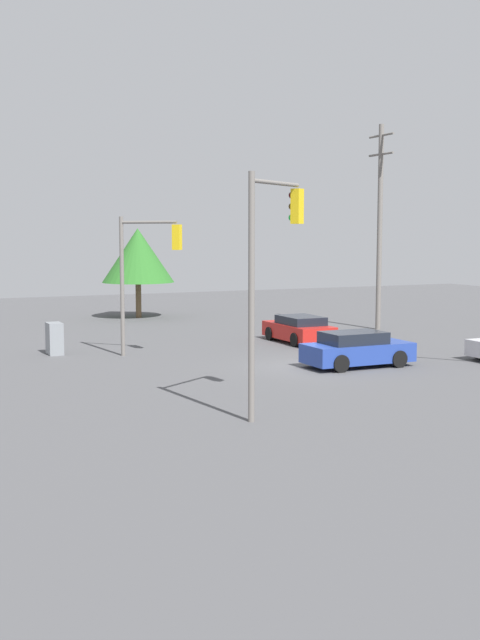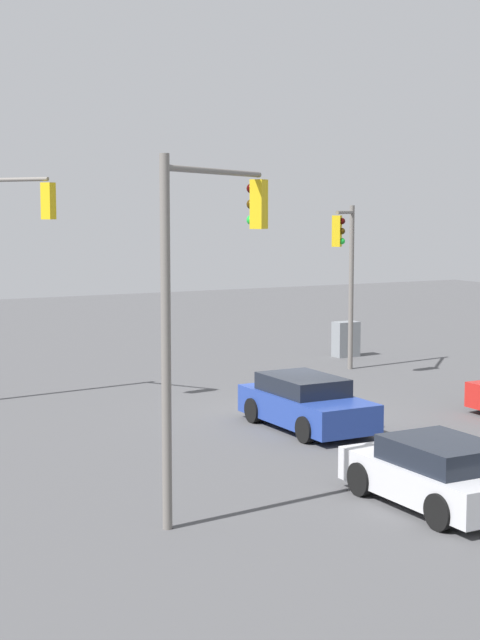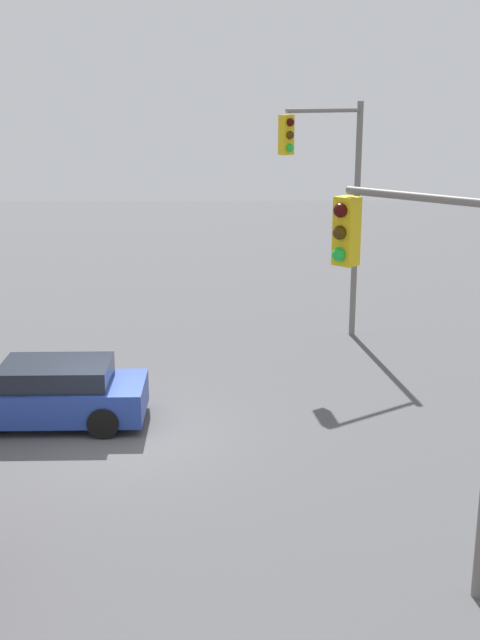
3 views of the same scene
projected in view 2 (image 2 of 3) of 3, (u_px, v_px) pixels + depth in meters
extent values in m
plane|color=#4C4C4F|center=(298.00, 415.00, 27.98)|extent=(80.00, 80.00, 0.00)
cube|color=#233D93|center=(307.00, 408.00, 26.14)|extent=(1.85, 4.34, 0.75)
cube|color=black|center=(303.00, 384.00, 26.27)|extent=(1.63, 2.39, 0.47)
cylinder|color=black|center=(363.00, 422.00, 25.41)|extent=(0.22, 0.68, 0.68)
cylinder|color=black|center=(306.00, 430.00, 24.58)|extent=(0.22, 0.68, 0.68)
cylinder|color=black|center=(308.00, 404.00, 27.76)|extent=(0.22, 0.68, 0.68)
cylinder|color=black|center=(253.00, 410.00, 26.93)|extent=(0.22, 0.68, 0.68)
cube|color=silver|center=(435.00, 479.00, 19.37)|extent=(1.91, 4.01, 0.68)
cube|color=black|center=(443.00, 453.00, 19.13)|extent=(1.68, 2.20, 0.48)
cylinder|color=black|center=(361.00, 479.00, 20.05)|extent=(0.22, 0.70, 0.70)
cylinder|color=black|center=(431.00, 468.00, 20.91)|extent=(0.22, 0.70, 0.70)
cylinder|color=black|center=(440.00, 512.00, 17.88)|extent=(0.22, 0.70, 0.70)
cylinder|color=slate|center=(166.00, 345.00, 17.62)|extent=(0.18, 0.18, 6.83)
cylinder|color=slate|center=(216.00, 171.00, 19.05)|extent=(3.31, 2.45, 0.12)
cube|color=gold|center=(259.00, 204.00, 20.91)|extent=(0.44, 0.43, 1.05)
sphere|color=#360503|center=(252.00, 188.00, 20.95)|extent=(0.22, 0.22, 0.22)
sphere|color=#392605|center=(252.00, 204.00, 20.99)|extent=(0.22, 0.22, 0.22)
sphere|color=green|center=(252.00, 220.00, 21.03)|extent=(0.22, 0.22, 0.22)
cylinder|color=slate|center=(12.00, 180.00, 28.60)|extent=(1.57, 2.30, 0.12)
cube|color=gold|center=(48.00, 201.00, 28.04)|extent=(0.42, 0.44, 1.05)
sphere|color=#360503|center=(52.00, 189.00, 28.15)|extent=(0.22, 0.22, 0.22)
sphere|color=#392605|center=(52.00, 201.00, 28.19)|extent=(0.22, 0.22, 0.22)
sphere|color=green|center=(52.00, 213.00, 28.23)|extent=(0.22, 0.22, 0.22)
cylinder|color=slate|center=(351.00, 288.00, 35.71)|extent=(0.18, 0.18, 5.99)
cylinder|color=slate|center=(345.00, 212.00, 34.16)|extent=(1.96, 1.91, 0.12)
cube|color=gold|center=(337.00, 231.00, 32.99)|extent=(0.44, 0.44, 1.05)
sphere|color=#360503|center=(342.00, 221.00, 32.90)|extent=(0.22, 0.22, 0.22)
sphere|color=#392605|center=(342.00, 231.00, 32.93)|extent=(0.22, 0.22, 0.22)
sphere|color=green|center=(342.00, 241.00, 32.97)|extent=(0.22, 0.22, 0.22)
cube|color=gray|center=(346.00, 339.00, 39.01)|extent=(0.99, 0.61, 1.40)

